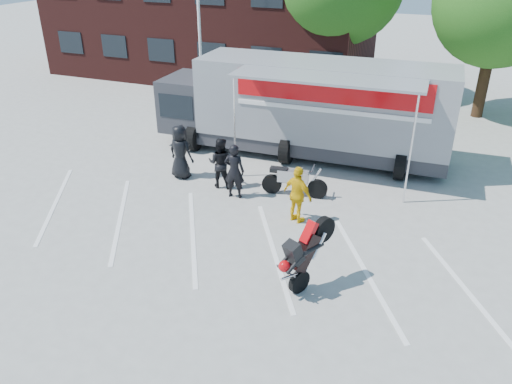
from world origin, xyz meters
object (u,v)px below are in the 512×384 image
Objects in this scene: parked_motorcycle at (294,195)px; spectator_leather_b at (234,171)px; flagpole at (204,1)px; tree_mid at (500,2)px; spectator_hivis at (298,195)px; spectator_leather_c at (220,163)px; transporter_truck at (307,154)px; spectator_leather_a at (180,152)px; stunt_bike_rider at (317,281)px.

spectator_leather_b reaches higher than parked_motorcycle.
parked_motorcycle is 1.21× the size of spectator_leather_b.
flagpole is 12.31m from tree_mid.
spectator_hivis is (0.58, -1.52, 0.85)m from parked_motorcycle.
parked_motorcycle is at bearing 178.72° from spectator_leather_c.
spectator_leather_b is at bearing 106.83° from parked_motorcycle.
transporter_truck is 5.95× the size of spectator_leather_a.
stunt_bike_rider is 1.07× the size of spectator_leather_b.
transporter_truck is 5.16× the size of parked_motorcycle.
stunt_bike_rider is 4.94m from spectator_leather_b.
spectator_leather_b is 0.87m from spectator_leather_c.
tree_mid is at bearing -132.97° from spectator_leather_c.
spectator_leather_c is at bearing -41.81° from spectator_leather_b.
flagpole is 4.22× the size of stunt_bike_rider.
transporter_truck is at bearing -111.81° from spectator_leather_b.
stunt_bike_rider is at bearing -103.10° from tree_mid.
transporter_truck reaches higher than spectator_leather_c.
tree_mid is at bearing -87.06° from spectator_hivis.
spectator_leather_b reaches higher than stunt_bike_rider.
spectator_hivis is at bearing 172.27° from spectator_leather_a.
tree_mid is 10.62m from transporter_truck.
spectator_hivis is at bearing 149.78° from spectator_leather_c.
spectator_leather_a is at bearing -13.62° from spectator_leather_c.
spectator_leather_b is 2.41m from spectator_hivis.
spectator_leather_b is (-7.04, -11.51, -4.06)m from tree_mid.
transporter_truck is 5.16m from spectator_hivis.
spectator_hivis is at bearing 144.75° from stunt_bike_rider.
tree_mid is at bearing 104.17° from stunt_bike_rider.
tree_mid is 4.05× the size of stunt_bike_rider.
spectator_hivis is at bearing -111.17° from tree_mid.
flagpole is 9.67m from parked_motorcycle.
spectator_leather_c is at bearing -59.84° from flagpole.
parked_motorcycle is at bearing -45.13° from spectator_hivis.
spectator_leather_c is 0.99× the size of spectator_hivis.
transporter_truck is 5.81× the size of stunt_bike_rider.
flagpole is 8.13m from spectator_leather_c.
spectator_hivis is at bearing -48.12° from flagpole.
tree_mid is 3.60× the size of parked_motorcycle.
transporter_truck is at bearing -52.43° from spectator_hivis.
spectator_hivis is (6.50, -7.25, -4.20)m from flagpole.
flagpole is 4.76× the size of spectator_leather_c.
stunt_bike_rider is (1.88, -4.03, 0.00)m from parked_motorcycle.
tree_mid is at bearing 48.94° from transporter_truck.
spectator_leather_c is (-4.32, 3.76, 0.84)m from stunt_bike_rider.
parked_motorcycle is at bearing 142.30° from stunt_bike_rider.
flagpole is 1.04× the size of tree_mid.
spectator_leather_a is (-5.88, 3.91, 0.92)m from stunt_bike_rider.
spectator_leather_c is at bearing -176.51° from spectator_leather_a.
spectator_leather_a is 2.37m from spectator_leather_b.
spectator_leather_a is 1.09× the size of spectator_hivis.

